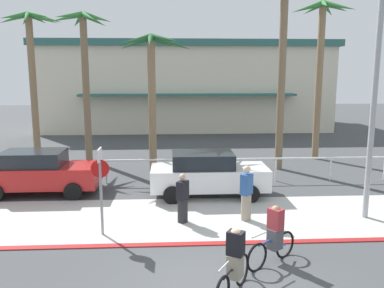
{
  "coord_description": "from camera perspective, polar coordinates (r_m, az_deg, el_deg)",
  "views": [
    {
      "loc": [
        -0.93,
        -8.17,
        4.68
      ],
      "look_at": [
        -0.14,
        6.0,
        2.12
      ],
      "focal_mm": 37.65,
      "sensor_mm": 36.0,
      "label": 1
    }
  ],
  "objects": [
    {
      "name": "ground_plane",
      "position": [
        18.79,
        -0.25,
        -4.21
      ],
      "size": [
        80.0,
        80.0,
        0.0
      ],
      "primitive_type": "plane",
      "color": "#424447"
    },
    {
      "name": "car_red_1",
      "position": [
        16.62,
        -20.81,
        -3.72
      ],
      "size": [
        4.4,
        2.02,
        1.69
      ],
      "color": "red",
      "rests_on": "ground"
    },
    {
      "name": "car_white_2",
      "position": [
        15.3,
        2.24,
        -4.21
      ],
      "size": [
        4.4,
        2.02,
        1.69
      ],
      "color": "white",
      "rests_on": "ground"
    },
    {
      "name": "palm_tree_5",
      "position": [
        22.6,
        17.76,
        13.34
      ],
      "size": [
        2.89,
        3.43,
        8.3
      ],
      "color": "#846B4C",
      "rests_on": "ground"
    },
    {
      "name": "palm_tree_1",
      "position": [
        23.19,
        -21.83,
        12.74
      ],
      "size": [
        3.02,
        3.52,
        7.77
      ],
      "color": "#846B4C",
      "rests_on": "ground"
    },
    {
      "name": "pedestrian_0",
      "position": [
        12.66,
        -1.34,
        -7.99
      ],
      "size": [
        0.44,
        0.48,
        1.58
      ],
      "color": "#232326",
      "rests_on": "ground"
    },
    {
      "name": "palm_tree_4",
      "position": [
        19.74,
        12.9,
        15.93
      ],
      "size": [
        3.02,
        2.92,
        9.1
      ],
      "color": "#756047",
      "rests_on": "ground"
    },
    {
      "name": "curb_paint",
      "position": [
        11.41,
        1.82,
        -13.92
      ],
      "size": [
        44.0,
        0.24,
        0.03
      ],
      "primitive_type": "cube",
      "color": "maroon",
      "rests_on": "ground"
    },
    {
      "name": "palm_tree_3",
      "position": [
        18.83,
        -5.72,
        10.94
      ],
      "size": [
        3.26,
        3.36,
        6.39
      ],
      "color": "#846B4C",
      "rests_on": "ground"
    },
    {
      "name": "palm_tree_2",
      "position": [
        21.61,
        -15.03,
        12.28
      ],
      "size": [
        3.1,
        3.42,
        7.67
      ],
      "color": "#756047",
      "rests_on": "ground"
    },
    {
      "name": "sidewalk_strip",
      "position": [
        13.26,
        1.06,
        -10.41
      ],
      "size": [
        44.0,
        4.0,
        0.02
      ],
      "primitive_type": "cube",
      "color": "beige",
      "rests_on": "ground"
    },
    {
      "name": "streetlight_curb",
      "position": [
        13.48,
        24.98,
        7.55
      ],
      "size": [
        0.24,
        2.54,
        7.5
      ],
      "color": "#9EA0A5",
      "rests_on": "ground"
    },
    {
      "name": "cyclist_blue_1",
      "position": [
        10.34,
        11.51,
        -12.67
      ],
      "size": [
        1.48,
        1.16,
        1.5
      ],
      "color": "black",
      "rests_on": "ground"
    },
    {
      "name": "rail_fence",
      "position": [
        17.14,
        0.01,
        -2.73
      ],
      "size": [
        21.85,
        0.08,
        1.04
      ],
      "color": "white",
      "rests_on": "ground"
    },
    {
      "name": "pedestrian_1",
      "position": [
        12.91,
        7.7,
        -7.19
      ],
      "size": [
        0.45,
        0.47,
        1.79
      ],
      "color": "gray",
      "rests_on": "ground"
    },
    {
      "name": "stop_sign_bike_lane",
      "position": [
        11.74,
        -12.83,
        -4.87
      ],
      "size": [
        0.52,
        0.56,
        2.56
      ],
      "color": "gray",
      "rests_on": "ground"
    },
    {
      "name": "building_backdrop",
      "position": [
        35.52,
        -1.0,
        8.38
      ],
      "size": [
        23.29,
        12.01,
        7.05
      ],
      "color": "beige",
      "rests_on": "ground"
    },
    {
      "name": "cyclist_black_0",
      "position": [
        8.9,
        6.03,
        -16.47
      ],
      "size": [
        1.0,
        1.58,
        1.5
      ],
      "color": "black",
      "rests_on": "ground"
    }
  ]
}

